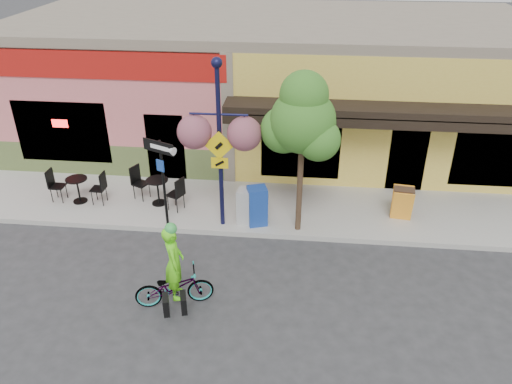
# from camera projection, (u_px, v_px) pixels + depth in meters

# --- Properties ---
(ground) EXTENTS (90.00, 90.00, 0.00)m
(ground) POSITION_uv_depth(u_px,v_px,m) (249.00, 248.00, 12.93)
(ground) COLOR #2D2D30
(ground) RESTS_ON ground
(sidewalk) EXTENTS (24.00, 3.00, 0.15)m
(sidewalk) POSITION_uv_depth(u_px,v_px,m) (257.00, 207.00, 14.64)
(sidewalk) COLOR #9E9B93
(sidewalk) RESTS_ON ground
(curb) EXTENTS (24.00, 0.12, 0.15)m
(curb) POSITION_uv_depth(u_px,v_px,m) (251.00, 234.00, 13.38)
(curb) COLOR #A8A59E
(curb) RESTS_ON ground
(building) EXTENTS (18.20, 8.20, 4.50)m
(building) POSITION_uv_depth(u_px,v_px,m) (272.00, 80.00, 18.37)
(building) COLOR #CB6468
(building) RESTS_ON ground
(bicycle) EXTENTS (1.81, 1.04, 0.90)m
(bicycle) POSITION_uv_depth(u_px,v_px,m) (174.00, 287.00, 10.88)
(bicycle) COLOR maroon
(bicycle) RESTS_ON ground
(cyclist_rider) EXTENTS (0.58, 0.73, 1.74)m
(cyclist_rider) POSITION_uv_depth(u_px,v_px,m) (175.00, 272.00, 10.67)
(cyclist_rider) COLOR #61E718
(cyclist_rider) RESTS_ON ground
(lamp_post) EXTENTS (1.46, 0.59, 4.56)m
(lamp_post) POSITION_uv_depth(u_px,v_px,m) (220.00, 147.00, 12.60)
(lamp_post) COLOR #111235
(lamp_post) RESTS_ON sidewalk
(one_way_sign) EXTENTS (0.96, 0.59, 2.50)m
(one_way_sign) POSITION_uv_depth(u_px,v_px,m) (164.00, 185.00, 13.02)
(one_way_sign) COLOR black
(one_way_sign) RESTS_ON sidewalk
(cafe_set_left) EXTENTS (1.68, 0.87, 0.99)m
(cafe_set_left) POSITION_uv_depth(u_px,v_px,m) (78.00, 187.00, 14.52)
(cafe_set_left) COLOR black
(cafe_set_left) RESTS_ON sidewalk
(cafe_set_right) EXTENTS (1.91, 1.49, 1.03)m
(cafe_set_right) POSITION_uv_depth(u_px,v_px,m) (158.00, 188.00, 14.41)
(cafe_set_right) COLOR black
(cafe_set_right) RESTS_ON sidewalk
(newspaper_box_blue) EXTENTS (0.61, 0.57, 1.11)m
(newspaper_box_blue) POSITION_uv_depth(u_px,v_px,m) (257.00, 206.00, 13.44)
(newspaper_box_blue) COLOR #193B96
(newspaper_box_blue) RESTS_ON sidewalk
(newspaper_box_grey) EXTENTS (0.52, 0.49, 1.00)m
(newspaper_box_grey) POSITION_uv_depth(u_px,v_px,m) (247.00, 206.00, 13.53)
(newspaper_box_grey) COLOR #A5A5A5
(newspaper_box_grey) RESTS_ON sidewalk
(street_tree) EXTENTS (1.94, 1.94, 4.37)m
(street_tree) POSITION_uv_depth(u_px,v_px,m) (301.00, 155.00, 12.41)
(street_tree) COLOR #3D7A26
(street_tree) RESTS_ON sidewalk
(sandwich_board) EXTENTS (0.60, 0.47, 0.92)m
(sandwich_board) POSITION_uv_depth(u_px,v_px,m) (402.00, 206.00, 13.60)
(sandwich_board) COLOR #FF9F28
(sandwich_board) RESTS_ON sidewalk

